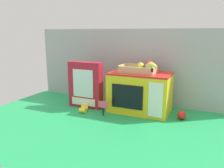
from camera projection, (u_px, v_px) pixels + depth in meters
name	position (u px, v px, depth m)	size (l,w,h in m)	color
ground_plane	(119.00, 110.00, 1.64)	(1.70, 1.70, 0.00)	#219E54
display_back_panel	(131.00, 66.00, 1.78)	(1.61, 0.03, 0.57)	#A0A3A8
toy_microwave	(140.00, 92.00, 1.59)	(0.41, 0.25, 0.27)	yellow
food_groups_crate	(142.00, 68.00, 1.56)	(0.26, 0.17, 0.08)	tan
cookie_set_box	(85.00, 85.00, 1.68)	(0.25, 0.07, 0.33)	#B2192D
price_sign	(103.00, 106.00, 1.52)	(0.07, 0.01, 0.10)	black
loose_toy_banana	(84.00, 108.00, 1.63)	(0.08, 0.12, 0.03)	yellow
loose_toy_apple	(182.00, 115.00, 1.46)	(0.06, 0.06, 0.06)	red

